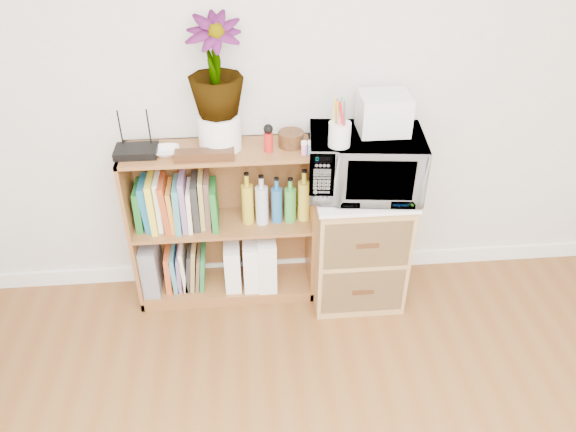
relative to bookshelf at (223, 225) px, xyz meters
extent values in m
cube|color=white|center=(0.35, 0.14, -0.42)|extent=(4.00, 0.02, 0.10)
cube|color=brown|center=(0.00, 0.00, 0.00)|extent=(1.00, 0.30, 0.95)
cube|color=#9E7542|center=(0.75, -0.08, -0.12)|extent=(0.50, 0.45, 0.70)
imported|color=silver|center=(0.75, -0.08, 0.40)|extent=(0.61, 0.45, 0.32)
cylinder|color=silver|center=(0.59, -0.18, 0.62)|extent=(0.11, 0.11, 0.12)
cube|color=silver|center=(0.83, -0.04, 0.66)|extent=(0.25, 0.21, 0.20)
cube|color=black|center=(-0.40, -0.02, 0.49)|extent=(0.21, 0.14, 0.04)
imported|color=white|center=(-0.25, -0.03, 0.49)|extent=(0.13, 0.13, 0.03)
cylinder|color=white|center=(0.02, 0.02, 0.57)|extent=(0.22, 0.22, 0.18)
imported|color=#286529|center=(0.02, 0.02, 0.90)|extent=(0.27, 0.27, 0.48)
cube|color=#331F0E|center=(-0.06, -0.10, 0.50)|extent=(0.29, 0.07, 0.05)
cylinder|color=#B31916|center=(0.26, -0.04, 0.53)|extent=(0.04, 0.04, 0.10)
cylinder|color=#351B0E|center=(0.38, 0.01, 0.51)|extent=(0.13, 0.13, 0.08)
cube|color=pink|center=(0.47, -0.09, 0.50)|extent=(0.11, 0.04, 0.05)
cube|color=slate|center=(-0.43, 0.00, -0.25)|extent=(0.09, 0.25, 0.31)
cube|color=white|center=(0.04, -0.01, -0.26)|extent=(0.09, 0.23, 0.28)
cube|color=white|center=(0.15, -0.01, -0.25)|extent=(0.10, 0.24, 0.31)
cube|color=white|center=(0.23, -0.01, -0.24)|extent=(0.10, 0.27, 0.33)
cube|color=#1A6423|center=(-0.44, 0.00, 0.15)|extent=(0.04, 0.20, 0.24)
cube|color=#186593|center=(-0.40, 0.00, 0.16)|extent=(0.05, 0.20, 0.27)
cube|color=yellow|center=(-0.36, 0.00, 0.17)|extent=(0.04, 0.20, 0.30)
cube|color=white|center=(-0.33, 0.00, 0.17)|extent=(0.03, 0.20, 0.30)
cube|color=#A6401C|center=(-0.30, 0.00, 0.17)|extent=(0.05, 0.20, 0.29)
cube|color=orange|center=(-0.27, 0.00, 0.15)|extent=(0.03, 0.20, 0.25)
cube|color=teal|center=(-0.23, 0.00, 0.16)|extent=(0.04, 0.20, 0.27)
cube|color=slate|center=(-0.20, 0.00, 0.18)|extent=(0.03, 0.20, 0.31)
cube|color=#FAE5C2|center=(-0.17, 0.00, 0.15)|extent=(0.03, 0.20, 0.25)
cube|color=#252525|center=(-0.14, 0.00, 0.16)|extent=(0.04, 0.20, 0.28)
cube|color=tan|center=(-0.10, 0.00, 0.17)|extent=(0.03, 0.20, 0.30)
cube|color=brown|center=(-0.07, 0.00, 0.17)|extent=(0.03, 0.20, 0.30)
cube|color=#1C6A24|center=(-0.04, 0.00, 0.15)|extent=(0.04, 0.20, 0.25)
cylinder|color=gold|center=(0.14, 0.00, 0.17)|extent=(0.06, 0.06, 0.30)
cylinder|color=silver|center=(0.22, 0.00, 0.17)|extent=(0.07, 0.07, 0.29)
cylinder|color=#2263A1|center=(0.30, 0.00, 0.16)|extent=(0.06, 0.06, 0.26)
cylinder|color=green|center=(0.37, 0.00, 0.15)|extent=(0.06, 0.06, 0.26)
cylinder|color=gold|center=(0.45, 0.00, 0.17)|extent=(0.07, 0.07, 0.30)
cube|color=#B94C20|center=(-0.33, 0.00, -0.28)|extent=(0.04, 0.19, 0.24)
cube|color=teal|center=(-0.30, 0.00, -0.29)|extent=(0.04, 0.19, 0.24)
cube|color=slate|center=(-0.27, 0.00, -0.29)|extent=(0.03, 0.19, 0.24)
cube|color=beige|center=(-0.25, 0.00, -0.27)|extent=(0.03, 0.19, 0.28)
cube|color=#252525|center=(-0.22, 0.00, -0.28)|extent=(0.06, 0.19, 0.25)
cube|color=olive|center=(-0.19, 0.00, -0.26)|extent=(0.05, 0.19, 0.29)
cube|color=brown|center=(-0.17, 0.00, -0.29)|extent=(0.05, 0.19, 0.23)
cube|color=#1C6C32|center=(-0.14, 0.00, -0.29)|extent=(0.05, 0.19, 0.23)
camera|label=1|loc=(0.14, -2.57, 1.81)|focal=35.00mm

